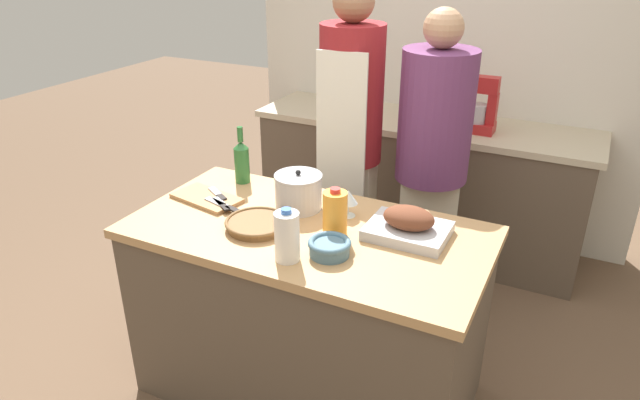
{
  "coord_description": "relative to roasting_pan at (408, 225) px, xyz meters",
  "views": [
    {
      "loc": [
        0.99,
        -1.86,
        2.0
      ],
      "look_at": [
        0.0,
        0.12,
        0.95
      ],
      "focal_mm": 32.0,
      "sensor_mm": 36.0,
      "label": 1
    }
  ],
  "objects": [
    {
      "name": "ground_plane",
      "position": [
        -0.4,
        -0.12,
        -0.92
      ],
      "size": [
        12.0,
        12.0,
        0.0
      ],
      "primitive_type": "plane",
      "color": "brown"
    },
    {
      "name": "kitchen_island",
      "position": [
        -0.4,
        -0.12,
        -0.48
      ],
      "size": [
        1.51,
        0.78,
        0.87
      ],
      "color": "brown",
      "rests_on": "ground_plane"
    },
    {
      "name": "back_counter",
      "position": [
        -0.4,
        1.49,
        -0.48
      ],
      "size": [
        2.19,
        0.6,
        0.89
      ],
      "color": "brown",
      "rests_on": "ground_plane"
    },
    {
      "name": "back_wall",
      "position": [
        -0.4,
        1.84,
        0.35
      ],
      "size": [
        2.69,
        0.1,
        2.55
      ],
      "color": "silver",
      "rests_on": "ground_plane"
    },
    {
      "name": "roasting_pan",
      "position": [
        0.0,
        0.0,
        0.0
      ],
      "size": [
        0.32,
        0.25,
        0.13
      ],
      "color": "#BCBCC1",
      "rests_on": "kitchen_island"
    },
    {
      "name": "wicker_basket",
      "position": [
        -0.58,
        -0.22,
        -0.03
      ],
      "size": [
        0.27,
        0.27,
        0.04
      ],
      "color": "brown",
      "rests_on": "kitchen_island"
    },
    {
      "name": "cutting_board",
      "position": [
        -0.94,
        -0.09,
        -0.04
      ],
      "size": [
        0.35,
        0.23,
        0.02
      ],
      "color": "#AD7F51",
      "rests_on": "kitchen_island"
    },
    {
      "name": "stock_pot",
      "position": [
        -0.52,
        0.03,
        0.03
      ],
      "size": [
        0.21,
        0.21,
        0.18
      ],
      "color": "#B7B7BC",
      "rests_on": "kitchen_island"
    },
    {
      "name": "mixing_bowl",
      "position": [
        -0.22,
        -0.28,
        -0.01
      ],
      "size": [
        0.17,
        0.17,
        0.06
      ],
      "color": "slate",
      "rests_on": "kitchen_island"
    },
    {
      "name": "juice_jug",
      "position": [
        -0.27,
        -0.12,
        0.05
      ],
      "size": [
        0.1,
        0.1,
        0.21
      ],
      "color": "orange",
      "rests_on": "kitchen_island"
    },
    {
      "name": "milk_jug",
      "position": [
        -0.35,
        -0.38,
        0.05
      ],
      "size": [
        0.09,
        0.09,
        0.21
      ],
      "color": "white",
      "rests_on": "kitchen_island"
    },
    {
      "name": "wine_bottle_green",
      "position": [
        -0.91,
        0.17,
        0.06
      ],
      "size": [
        0.07,
        0.07,
        0.28
      ],
      "color": "#28662D",
      "rests_on": "kitchen_island"
    },
    {
      "name": "wine_glass_left",
      "position": [
        -0.29,
        0.05,
        0.04
      ],
      "size": [
        0.08,
        0.08,
        0.12
      ],
      "color": "silver",
      "rests_on": "kitchen_island"
    },
    {
      "name": "knife_chef",
      "position": [
        -0.81,
        -0.13,
        -0.03
      ],
      "size": [
        0.22,
        0.09,
        0.01
      ],
      "color": "#B7B7BC",
      "rests_on": "cutting_board"
    },
    {
      "name": "knife_paring",
      "position": [
        -0.9,
        -0.05,
        -0.03
      ],
      "size": [
        0.15,
        0.11,
        0.01
      ],
      "color": "#B7B7BC",
      "rests_on": "cutting_board"
    },
    {
      "name": "knife_bread",
      "position": [
        -0.82,
        -0.13,
        -0.03
      ],
      "size": [
        0.14,
        0.11,
        0.01
      ],
      "color": "#B7B7BC",
      "rests_on": "cutting_board"
    },
    {
      "name": "stand_mixer",
      "position": [
        -0.02,
        1.42,
        0.11
      ],
      "size": [
        0.18,
        0.14,
        0.34
      ],
      "color": "#B22323",
      "rests_on": "back_counter"
    },
    {
      "name": "condiment_bottle_tall",
      "position": [
        -0.48,
        1.42,
        0.05
      ],
      "size": [
        0.06,
        0.06,
        0.18
      ],
      "color": "maroon",
      "rests_on": "back_counter"
    },
    {
      "name": "condiment_bottle_short",
      "position": [
        -0.92,
        1.42,
        0.06
      ],
      "size": [
        0.06,
        0.06,
        0.2
      ],
      "color": "#234C28",
      "rests_on": "back_counter"
    },
    {
      "name": "person_cook_aproned",
      "position": [
        -0.56,
        0.69,
        0.08
      ],
      "size": [
        0.34,
        0.35,
        1.79
      ],
      "rotation": [
        0.0,
        0.0,
        0.1
      ],
      "color": "beige",
      "rests_on": "ground_plane"
    },
    {
      "name": "person_cook_guest",
      "position": [
        -0.13,
        0.78,
        0.0
      ],
      "size": [
        0.38,
        0.38,
        1.68
      ],
      "rotation": [
        0.0,
        0.0,
        0.3
      ],
      "color": "beige",
      "rests_on": "ground_plane"
    }
  ]
}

